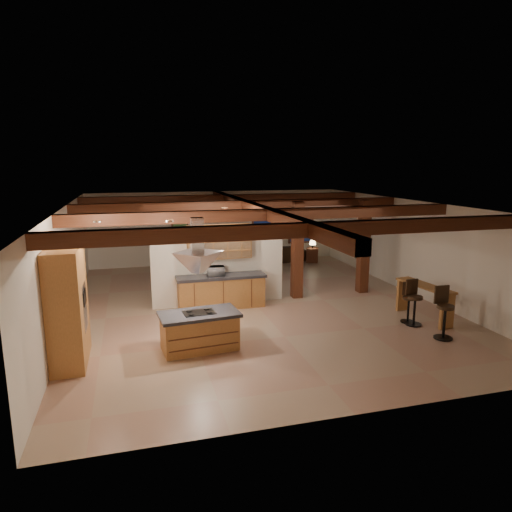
{
  "coord_description": "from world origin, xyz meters",
  "views": [
    {
      "loc": [
        -3.35,
        -12.06,
        4.02
      ],
      "look_at": [
        0.12,
        0.5,
        1.35
      ],
      "focal_mm": 32.0,
      "sensor_mm": 36.0,
      "label": 1
    }
  ],
  "objects_px": {
    "sofa": "(278,254)",
    "bar_counter": "(424,296)",
    "dining_table": "(218,275)",
    "kitchen_island": "(200,331)"
  },
  "relations": [
    {
      "from": "kitchen_island",
      "to": "sofa",
      "type": "bearing_deg",
      "value": 61.25
    },
    {
      "from": "kitchen_island",
      "to": "dining_table",
      "type": "bearing_deg",
      "value": 74.93
    },
    {
      "from": "dining_table",
      "to": "sofa",
      "type": "xyz_separation_m",
      "value": [
        3.07,
        2.95,
        -0.01
      ]
    },
    {
      "from": "dining_table",
      "to": "bar_counter",
      "type": "relative_size",
      "value": 1.08
    },
    {
      "from": "kitchen_island",
      "to": "bar_counter",
      "type": "xyz_separation_m",
      "value": [
        5.93,
        0.41,
        0.2
      ]
    },
    {
      "from": "dining_table",
      "to": "kitchen_island",
      "type": "bearing_deg",
      "value": -127.57
    },
    {
      "from": "kitchen_island",
      "to": "dining_table",
      "type": "xyz_separation_m",
      "value": [
        1.4,
        5.21,
        -0.08
      ]
    },
    {
      "from": "sofa",
      "to": "bar_counter",
      "type": "relative_size",
      "value": 1.25
    },
    {
      "from": "kitchen_island",
      "to": "dining_table",
      "type": "relative_size",
      "value": 0.91
    },
    {
      "from": "sofa",
      "to": "bar_counter",
      "type": "distance_m",
      "value": 7.89
    }
  ]
}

